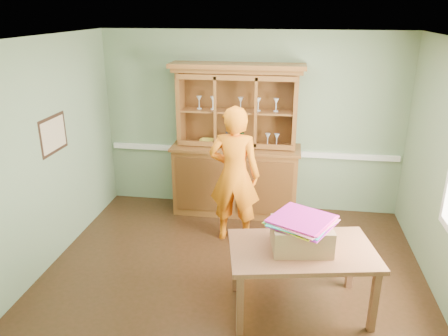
% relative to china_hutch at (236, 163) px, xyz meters
% --- Properties ---
extents(floor, '(4.50, 4.50, 0.00)m').
position_rel_china_hutch_xyz_m(floor, '(0.19, -1.74, -0.79)').
color(floor, '#422515').
rests_on(floor, ground).
extents(ceiling, '(4.50, 4.50, 0.00)m').
position_rel_china_hutch_xyz_m(ceiling, '(0.19, -1.74, 1.91)').
color(ceiling, white).
rests_on(ceiling, wall_back).
extents(wall_back, '(4.50, 0.00, 4.50)m').
position_rel_china_hutch_xyz_m(wall_back, '(0.19, 0.26, 0.56)').
color(wall_back, gray).
rests_on(wall_back, floor).
extents(wall_left, '(0.00, 4.00, 4.00)m').
position_rel_china_hutch_xyz_m(wall_left, '(-2.06, -1.74, 0.56)').
color(wall_left, gray).
rests_on(wall_left, floor).
extents(wall_front, '(4.50, 0.00, 4.50)m').
position_rel_china_hutch_xyz_m(wall_front, '(0.19, -3.74, 0.56)').
color(wall_front, gray).
rests_on(wall_front, floor).
extents(chair_rail, '(4.41, 0.05, 0.08)m').
position_rel_china_hutch_xyz_m(chair_rail, '(0.19, 0.23, 0.11)').
color(chair_rail, white).
rests_on(chair_rail, wall_back).
extents(framed_map, '(0.03, 0.60, 0.46)m').
position_rel_china_hutch_xyz_m(framed_map, '(-2.03, -1.44, 0.76)').
color(framed_map, black).
rests_on(framed_map, wall_left).
extents(china_hutch, '(1.92, 0.63, 2.25)m').
position_rel_china_hutch_xyz_m(china_hutch, '(0.00, 0.00, 0.00)').
color(china_hutch, brown).
rests_on(china_hutch, floor).
extents(dining_table, '(1.59, 1.13, 0.72)m').
position_rel_china_hutch_xyz_m(dining_table, '(0.96, -2.25, -0.15)').
color(dining_table, brown).
rests_on(dining_table, floor).
extents(cardboard_box, '(0.64, 0.54, 0.27)m').
position_rel_china_hutch_xyz_m(cardboard_box, '(0.94, -2.24, 0.07)').
color(cardboard_box, '#A27753').
rests_on(cardboard_box, dining_table).
extents(kite_stack, '(0.72, 0.72, 0.06)m').
position_rel_china_hutch_xyz_m(kite_stack, '(0.93, -2.23, 0.23)').
color(kite_stack, '#C51EB5').
rests_on(kite_stack, cardboard_box).
extents(person, '(0.69, 0.47, 1.85)m').
position_rel_china_hutch_xyz_m(person, '(0.09, -0.86, 0.14)').
color(person, orange).
rests_on(person, floor).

